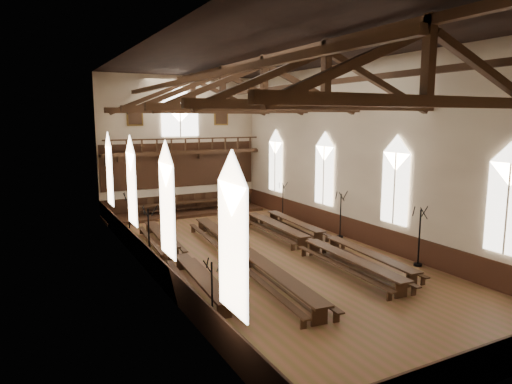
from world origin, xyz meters
The scene contains 21 objects.
ground centered at (0.00, 0.00, 0.00)m, with size 26.00×26.00×0.00m, color brown.
room_walls centered at (0.00, 0.00, 6.46)m, with size 26.00×26.00×26.00m.
wainscot_band centered at (0.00, 0.00, 0.60)m, with size 12.00×26.00×1.20m.
side_windows centered at (0.00, 0.00, 3.74)m, with size 11.85×19.80×4.50m.
end_window centered at (0.00, 12.90, 7.22)m, with size 2.80×0.12×3.80m.
minstrels_gallery centered at (0.00, 12.66, 3.91)m, with size 11.80×1.24×3.70m.
portraits centered at (0.00, 12.90, 7.10)m, with size 7.75×0.09×1.45m.
roof_trusses centered at (0.00, 0.00, 8.22)m, with size 11.70×25.70×2.80m.
refectory_row_a centered at (-4.42, 0.47, 0.49)m, with size 1.80×13.79×0.68m.
refectory_row_b centered at (-1.61, -1.08, 0.56)m, with size 2.20×14.72×0.77m.
refectory_row_c centered at (2.26, -0.74, 0.54)m, with size 1.80×14.36×0.74m.
refectory_row_d centered at (3.74, -0.30, 0.50)m, with size 1.87×13.90×0.69m.
dais centered at (-0.34, 11.40, 0.10)m, with size 11.40×2.95×0.20m, color #381B10.
high_table centered at (-0.34, 11.40, 0.79)m, with size 7.49×0.94×0.70m.
high_chairs centered at (-0.34, 12.14, 0.79)m, with size 5.00×0.50×1.08m.
candelabrum_left_near centered at (-5.55, -6.60, 0.74)m, with size 0.74×0.70×2.44m.
candelabrum_left_mid centered at (-5.55, 1.35, 0.86)m, with size 0.80×0.86×2.82m.
candelabrum_left_far centered at (-5.55, 5.63, 0.86)m, with size 0.80×0.86×2.83m.
candelabrum_right_near centered at (5.55, -5.05, 0.87)m, with size 0.81×0.88×2.88m.
candelabrum_right_mid centered at (5.55, 0.84, 0.83)m, with size 0.74×0.84×2.74m.
candelabrum_right_far centered at (5.55, 7.33, 0.75)m, with size 0.71×0.75×2.46m.
Camera 1 is at (-10.89, -19.83, 6.90)m, focal length 32.00 mm.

